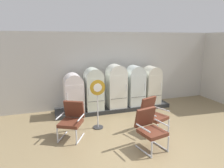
% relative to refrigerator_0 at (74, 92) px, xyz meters
% --- Properties ---
extents(ground, '(12.00, 10.00, 0.05)m').
position_rel_refrigerator_0_xyz_m(ground, '(1.53, -2.93, -0.88)').
color(ground, '#877350').
extents(back_wall, '(11.76, 0.12, 2.94)m').
position_rel_refrigerator_0_xyz_m(back_wall, '(1.53, 0.73, 0.63)').
color(back_wall, beige).
rests_on(back_wall, ground).
extents(side_wall_right, '(0.16, 2.20, 2.94)m').
position_rel_refrigerator_0_xyz_m(side_wall_right, '(6.19, -0.45, 0.60)').
color(side_wall_right, beige).
rests_on(side_wall_right, ground).
extents(display_plinth, '(4.41, 0.95, 0.15)m').
position_rel_refrigerator_0_xyz_m(display_plinth, '(1.53, 0.10, -0.78)').
color(display_plinth, '#2A2C2D').
rests_on(display_plinth, ground).
extents(refrigerator_0, '(0.66, 0.70, 1.35)m').
position_rel_refrigerator_0_xyz_m(refrigerator_0, '(0.00, 0.00, 0.00)').
color(refrigerator_0, white).
rests_on(refrigerator_0, display_plinth).
extents(refrigerator_1, '(0.62, 0.67, 1.52)m').
position_rel_refrigerator_0_xyz_m(refrigerator_1, '(0.73, -0.01, 0.10)').
color(refrigerator_1, silver).
rests_on(refrigerator_1, display_plinth).
extents(refrigerator_2, '(0.68, 0.64, 1.61)m').
position_rel_refrigerator_0_xyz_m(refrigerator_2, '(1.59, -0.03, 0.14)').
color(refrigerator_2, white).
rests_on(refrigerator_2, display_plinth).
extents(refrigerator_3, '(0.63, 0.63, 1.54)m').
position_rel_refrigerator_0_xyz_m(refrigerator_3, '(2.37, -0.03, 0.11)').
color(refrigerator_3, silver).
rests_on(refrigerator_3, display_plinth).
extents(refrigerator_4, '(0.60, 0.64, 1.48)m').
position_rel_refrigerator_0_xyz_m(refrigerator_4, '(3.08, -0.03, 0.08)').
color(refrigerator_4, silver).
rests_on(refrigerator_4, display_plinth).
extents(armchair_left, '(0.83, 0.88, 1.00)m').
position_rel_refrigerator_0_xyz_m(armchair_left, '(-0.28, -1.67, -0.31)').
color(armchair_left, silver).
rests_on(armchair_left, ground).
extents(armchair_right, '(0.79, 0.85, 1.00)m').
position_rel_refrigerator_0_xyz_m(armchair_right, '(2.03, -2.01, -0.31)').
color(armchair_right, silver).
rests_on(armchair_right, ground).
extents(armchair_center, '(0.73, 0.80, 1.00)m').
position_rel_refrigerator_0_xyz_m(armchair_center, '(1.48, -2.84, -0.31)').
color(armchair_center, silver).
rests_on(armchair_center, ground).
extents(sign_stand, '(0.46, 0.32, 1.52)m').
position_rel_refrigerator_0_xyz_m(sign_stand, '(0.54, -1.34, -0.11)').
color(sign_stand, '#2D2D30').
rests_on(sign_stand, ground).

